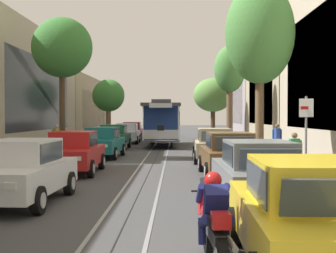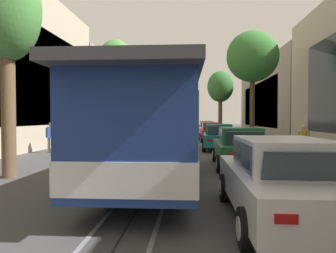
# 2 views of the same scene
# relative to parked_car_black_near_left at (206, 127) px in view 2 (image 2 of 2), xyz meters

# --- Properties ---
(ground_plane) EXTENTS (160.00, 160.00, 0.00)m
(ground_plane) POSITION_rel_parked_car_black_near_left_xyz_m (2.99, 22.82, -0.80)
(ground_plane) COLOR #424244
(trolley_track_rails) EXTENTS (1.14, 70.44, 0.01)m
(trolley_track_rails) POSITION_rel_parked_car_black_near_left_xyz_m (2.99, 27.06, -0.79)
(trolley_track_rails) COLOR gray
(trolley_track_rails) RESTS_ON ground
(parked_car_black_near_left) EXTENTS (2.04, 4.38, 1.58)m
(parked_car_black_near_left) POSITION_rel_parked_car_black_near_left_xyz_m (0.00, 0.00, 0.00)
(parked_car_black_near_left) COLOR black
(parked_car_black_near_left) RESTS_ON ground
(parked_car_white_second_left) EXTENTS (2.10, 4.41, 1.58)m
(parked_car_white_second_left) POSITION_rel_parked_car_black_near_left_xyz_m (0.18, 6.50, 0.00)
(parked_car_white_second_left) COLOR silver
(parked_car_white_second_left) RESTS_ON ground
(parked_car_red_mid_left) EXTENTS (2.04, 4.38, 1.58)m
(parked_car_red_mid_left) POSITION_rel_parked_car_black_near_left_xyz_m (0.15, 12.73, 0.00)
(parked_car_red_mid_left) COLOR red
(parked_car_red_mid_left) RESTS_ON ground
(parked_car_teal_fourth_left) EXTENTS (2.13, 4.41, 1.58)m
(parked_car_teal_fourth_left) POSITION_rel_parked_car_black_near_left_xyz_m (0.19, 19.46, 0.00)
(parked_car_teal_fourth_left) COLOR #196B70
(parked_car_teal_fourth_left) RESTS_ON ground
(parked_car_green_fifth_left) EXTENTS (2.05, 4.38, 1.58)m
(parked_car_green_fifth_left) POSITION_rel_parked_car_black_near_left_xyz_m (-0.06, 26.02, 0.00)
(parked_car_green_fifth_left) COLOR #1E6038
(parked_car_green_fifth_left) RESTS_ON ground
(parked_car_white_sixth_left) EXTENTS (2.03, 4.37, 1.58)m
(parked_car_white_sixth_left) POSITION_rel_parked_car_black_near_left_xyz_m (0.17, 32.37, 0.00)
(parked_car_white_sixth_left) COLOR silver
(parked_car_white_sixth_left) RESTS_ON ground
(parked_car_yellow_near_right) EXTENTS (2.07, 4.39, 1.58)m
(parked_car_yellow_near_right) POSITION_rel_parked_car_black_near_left_xyz_m (5.87, 1.33, 0.00)
(parked_car_yellow_near_right) COLOR gold
(parked_car_yellow_near_right) RESTS_ON ground
(parked_car_grey_second_right) EXTENTS (2.07, 4.39, 1.58)m
(parked_car_grey_second_right) POSITION_rel_parked_car_black_near_left_xyz_m (5.99, 6.15, 0.00)
(parked_car_grey_second_right) COLOR slate
(parked_car_grey_second_right) RESTS_ON ground
(parked_car_brown_mid_right) EXTENTS (2.09, 4.40, 1.58)m
(parked_car_brown_mid_right) POSITION_rel_parked_car_black_near_left_xyz_m (5.93, 11.91, 0.00)
(parked_car_brown_mid_right) COLOR brown
(parked_car_brown_mid_right) RESTS_ON ground
(parked_car_beige_fourth_right) EXTENTS (2.05, 4.38, 1.58)m
(parked_car_beige_fourth_right) POSITION_rel_parked_car_black_near_left_xyz_m (5.82, 17.30, 0.00)
(parked_car_beige_fourth_right) COLOR #C1B28E
(parked_car_beige_fourth_right) RESTS_ON ground
(street_tree_kerb_left_near) EXTENTS (3.19, 3.25, 7.72)m
(street_tree_kerb_left_near) POSITION_rel_parked_car_black_near_left_xyz_m (-1.71, 0.38, 4.92)
(street_tree_kerb_left_near) COLOR brown
(street_tree_kerb_left_near) RESTS_ON ground
(street_tree_kerb_left_second) EXTENTS (3.14, 2.57, 7.25)m
(street_tree_kerb_left_second) POSITION_rel_parked_car_black_near_left_xyz_m (-1.86, 19.37, 4.84)
(street_tree_kerb_left_second) COLOR #4C3826
(street_tree_kerb_left_second) RESTS_ON ground
(street_tree_kerb_right_near) EXTENTS (2.32, 2.22, 6.81)m
(street_tree_kerb_right_near) POSITION_rel_parked_car_black_near_left_xyz_m (8.00, 1.85, 3.79)
(street_tree_kerb_right_near) COLOR #4C3826
(street_tree_kerb_right_near) RESTS_ON ground
(street_tree_kerb_right_second) EXTENTS (2.98, 2.60, 7.94)m
(street_tree_kerb_right_second) POSITION_rel_parked_car_black_near_left_xyz_m (7.63, 15.42, 4.88)
(street_tree_kerb_right_second) COLOR brown
(street_tree_kerb_right_second) RESTS_ON ground
(street_tree_kerb_right_mid) EXTENTS (2.21, 1.84, 7.11)m
(street_tree_kerb_right_mid) POSITION_rel_parked_car_black_near_left_xyz_m (7.82, 28.71, 4.46)
(street_tree_kerb_right_mid) COLOR brown
(street_tree_kerb_right_mid) RESTS_ON ground
(cable_car_trolley) EXTENTS (2.69, 9.16, 3.28)m
(cable_car_trolley) POSITION_rel_parked_car_black_near_left_xyz_m (2.99, 29.61, 0.86)
(cable_car_trolley) COLOR navy
(cable_car_trolley) RESTS_ON ground
(motorcycle_with_rider) EXTENTS (0.56, 1.99, 1.37)m
(motorcycle_with_rider) POSITION_rel_parked_car_black_near_left_xyz_m (4.57, 1.51, -0.15)
(motorcycle_with_rider) COLOR black
(motorcycle_with_rider) RESTS_ON ground
(pedestrian_on_left_pavement) EXTENTS (0.55, 0.39, 1.70)m
(pedestrian_on_left_pavement) POSITION_rel_parked_car_black_near_left_xyz_m (9.73, 21.81, 0.16)
(pedestrian_on_left_pavement) COLOR slate
(pedestrian_on_left_pavement) RESTS_ON ground
(pedestrian_on_right_pavement) EXTENTS (0.55, 0.26, 1.56)m
(pedestrian_on_right_pavement) POSITION_rel_parked_car_black_near_left_xyz_m (8.43, 12.51, 0.08)
(pedestrian_on_right_pavement) COLOR #282D38
(pedestrian_on_right_pavement) RESTS_ON ground
(pedestrian_crossing_far) EXTENTS (0.55, 0.42, 1.63)m
(pedestrian_crossing_far) POSITION_rel_parked_car_black_near_left_xyz_m (-3.30, 23.92, 0.12)
(pedestrian_crossing_far) COLOR #282D38
(pedestrian_crossing_far) RESTS_ON ground
(street_sign_post) EXTENTS (0.36, 0.09, 2.68)m
(street_sign_post) POSITION_rel_parked_car_black_near_left_xyz_m (7.43, 7.25, 0.87)
(street_sign_post) COLOR slate
(street_sign_post) RESTS_ON ground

